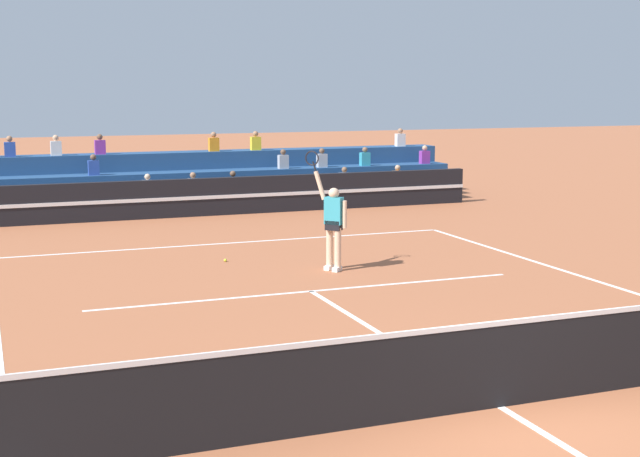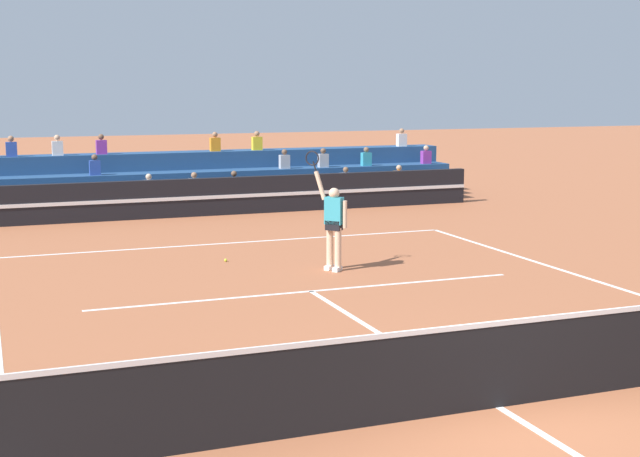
% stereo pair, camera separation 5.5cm
% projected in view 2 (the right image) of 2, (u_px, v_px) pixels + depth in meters
% --- Properties ---
extents(ground_plane, '(120.00, 120.00, 0.00)m').
position_uv_depth(ground_plane, '(499.00, 407.00, 10.54)').
color(ground_plane, '#AD603D').
extents(court_lines, '(11.10, 23.90, 0.01)m').
position_uv_depth(court_lines, '(499.00, 407.00, 10.54)').
color(court_lines, white).
rests_on(court_lines, ground).
extents(tennis_net, '(12.00, 0.10, 1.10)m').
position_uv_depth(tennis_net, '(500.00, 363.00, 10.46)').
color(tennis_net, black).
rests_on(tennis_net, ground).
extents(sponsor_banner_wall, '(18.00, 0.26, 1.10)m').
position_uv_depth(sponsor_banner_wall, '(189.00, 198.00, 25.79)').
color(sponsor_banner_wall, black).
rests_on(sponsor_banner_wall, ground).
extents(bleacher_stand, '(18.98, 2.85, 2.28)m').
position_uv_depth(bleacher_stand, '(171.00, 185.00, 28.11)').
color(bleacher_stand, navy).
rests_on(bleacher_stand, ground).
extents(tennis_player, '(0.70, 0.75, 2.49)m').
position_uv_depth(tennis_player, '(333.00, 223.00, 18.21)').
color(tennis_player, beige).
rests_on(tennis_player, ground).
extents(tennis_ball, '(0.07, 0.07, 0.07)m').
position_uv_depth(tennis_ball, '(226.00, 260.00, 19.23)').
color(tennis_ball, '#C6DB33').
rests_on(tennis_ball, ground).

